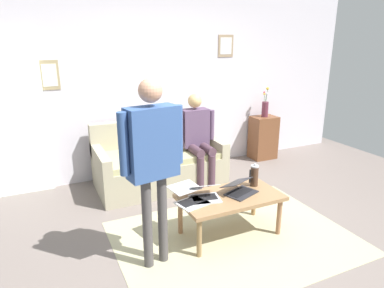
# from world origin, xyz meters

# --- Properties ---
(ground_plane) EXTENTS (7.68, 7.68, 0.00)m
(ground_plane) POSITION_xyz_m (0.00, 0.00, 0.00)
(ground_plane) COLOR slate
(area_rug) EXTENTS (2.39, 1.77, 0.01)m
(area_rug) POSITION_xyz_m (-0.14, 0.02, 0.00)
(area_rug) COLOR tan
(area_rug) RESTS_ON ground_plane
(back_wall) EXTENTS (7.04, 0.11, 2.70)m
(back_wall) POSITION_xyz_m (0.00, -2.20, 1.35)
(back_wall) COLOR silver
(back_wall) RESTS_ON ground_plane
(interior_door) EXTENTS (0.82, 0.09, 2.05)m
(interior_door) POSITION_xyz_m (1.87, -2.11, 1.02)
(interior_door) COLOR silver
(interior_door) RESTS_ON ground_plane
(couch) EXTENTS (1.72, 0.92, 0.88)m
(couch) POSITION_xyz_m (0.09, -1.63, 0.31)
(couch) COLOR tan
(couch) RESTS_ON ground_plane
(coffee_table) EXTENTS (1.06, 0.58, 0.45)m
(coffee_table) POSITION_xyz_m (-0.14, -0.08, 0.39)
(coffee_table) COLOR #946D48
(coffee_table) RESTS_ON ground_plane
(laptop_left) EXTENTS (0.36, 0.35, 0.16)m
(laptop_left) POSITION_xyz_m (0.13, -0.13, 0.49)
(laptop_left) COLOR silver
(laptop_left) RESTS_ON coffee_table
(laptop_center) EXTENTS (0.40, 0.37, 0.15)m
(laptop_center) POSITION_xyz_m (-0.26, -0.09, 0.49)
(laptop_center) COLOR #28282D
(laptop_center) RESTS_ON coffee_table
(laptop_right) EXTENTS (0.36, 0.42, 0.14)m
(laptop_right) POSITION_xyz_m (0.30, -0.12, 0.49)
(laptop_right) COLOR silver
(laptop_right) RESTS_ON coffee_table
(french_press) EXTENTS (0.11, 0.09, 0.26)m
(french_press) POSITION_xyz_m (-0.51, -0.18, 0.56)
(french_press) COLOR #4C3323
(french_press) RESTS_ON coffee_table
(side_shelf) EXTENTS (0.42, 0.32, 0.73)m
(side_shelf) POSITION_xyz_m (-1.92, -1.93, 0.37)
(side_shelf) COLOR brown
(side_shelf) RESTS_ON ground_plane
(flower_vase) EXTENTS (0.12, 0.11, 0.49)m
(flower_vase) POSITION_xyz_m (-1.92, -1.93, 0.89)
(flower_vase) COLOR brown
(flower_vase) RESTS_ON side_shelf
(person_standing) EXTENTS (0.60, 0.26, 1.70)m
(person_standing) POSITION_xyz_m (0.72, 0.06, 1.09)
(person_standing) COLOR #484445
(person_standing) RESTS_ON ground_plane
(person_seated) EXTENTS (0.55, 0.51, 1.28)m
(person_seated) POSITION_xyz_m (-0.40, -1.40, 0.73)
(person_seated) COLOR #4C3440
(person_seated) RESTS_ON ground_plane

